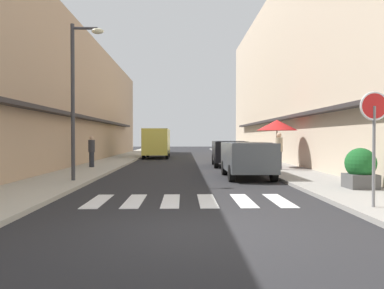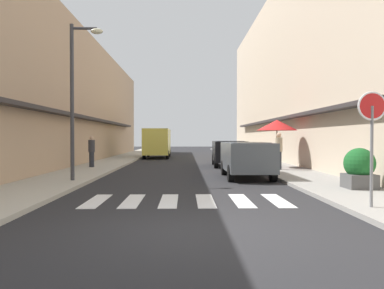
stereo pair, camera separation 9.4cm
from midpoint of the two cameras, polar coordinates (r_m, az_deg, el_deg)
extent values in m
plane|color=#232326|center=(23.75, -1.05, -2.96)|extent=(93.11, 93.11, 0.00)
cube|color=#ADA899|center=(24.20, -12.44, -2.77)|extent=(2.53, 59.25, 0.12)
cube|color=gray|center=(24.24, 10.32, -2.76)|extent=(2.53, 59.25, 0.12)
cube|color=tan|center=(26.31, -20.12, 6.32)|extent=(5.00, 40.09, 8.21)
cube|color=#332D2D|center=(25.47, -14.22, 3.58)|extent=(0.50, 28.06, 0.16)
cube|color=#C6B299|center=(26.61, 17.96, 10.26)|extent=(5.00, 40.09, 11.89)
cube|color=#332D2D|center=(25.52, 12.07, 3.58)|extent=(0.50, 28.06, 0.16)
cube|color=silver|center=(10.37, -14.08, -8.17)|extent=(0.45, 2.20, 0.01)
cube|color=silver|center=(10.21, -8.82, -8.30)|extent=(0.45, 2.20, 0.01)
cube|color=silver|center=(10.13, -3.43, -8.36)|extent=(0.45, 2.20, 0.01)
cube|color=silver|center=(10.14, 2.00, -8.35)|extent=(0.45, 2.20, 0.01)
cube|color=silver|center=(10.24, 7.37, -8.27)|extent=(0.45, 2.20, 0.01)
cube|color=silver|center=(10.42, 12.60, -8.12)|extent=(0.45, 2.20, 0.01)
cube|color=#4C5156|center=(15.80, 8.04, -1.78)|extent=(1.77, 3.98, 1.13)
cube|color=black|center=(15.59, 8.16, -0.70)|extent=(1.48, 2.23, 0.56)
cylinder|color=black|center=(17.03, 4.69, -3.47)|extent=(0.22, 0.64, 0.64)
cylinder|color=black|center=(17.27, 9.95, -3.43)|extent=(0.22, 0.64, 0.64)
cylinder|color=black|center=(14.44, 5.73, -4.29)|extent=(0.22, 0.64, 0.64)
cylinder|color=black|center=(14.71, 11.91, -4.21)|extent=(0.22, 0.64, 0.64)
cube|color=black|center=(22.09, 5.36, -0.97)|extent=(1.88, 4.13, 1.13)
cube|color=black|center=(21.88, 5.42, -0.19)|extent=(1.54, 2.33, 0.56)
cylinder|color=black|center=(23.41, 3.14, -2.24)|extent=(0.24, 0.65, 0.64)
cylinder|color=black|center=(23.53, 7.01, -2.23)|extent=(0.24, 0.65, 0.64)
cylinder|color=black|center=(20.73, 3.48, -2.67)|extent=(0.24, 0.65, 0.64)
cylinder|color=black|center=(20.87, 7.85, -2.65)|extent=(0.24, 0.65, 0.64)
cube|color=#D8CC4C|center=(31.32, -5.34, 0.45)|extent=(1.97, 5.41, 2.03)
cube|color=black|center=(31.05, -5.38, 1.84)|extent=(1.65, 3.03, 0.56)
cylinder|color=black|center=(33.19, -6.68, -1.27)|extent=(0.22, 0.64, 0.64)
cylinder|color=black|center=(33.08, -3.59, -1.28)|extent=(0.22, 0.64, 0.64)
cylinder|color=black|center=(29.64, -7.29, -1.55)|extent=(0.22, 0.64, 0.64)
cylinder|color=black|center=(29.52, -3.83, -1.56)|extent=(0.22, 0.64, 0.64)
cylinder|color=slate|center=(9.37, 25.19, -1.64)|extent=(0.07, 0.07, 2.24)
cylinder|color=red|center=(9.38, 25.24, 5.20)|extent=(0.64, 0.03, 0.64)
torus|color=white|center=(9.38, 25.24, 5.20)|extent=(0.65, 0.05, 0.65)
cylinder|color=#38383D|center=(14.51, -17.50, 6.00)|extent=(0.14, 0.14, 5.62)
cylinder|color=#38383D|center=(14.86, -15.82, 16.31)|extent=(0.90, 0.10, 0.10)
ellipsoid|color=beige|center=(14.74, -14.06, 16.06)|extent=(0.44, 0.28, 0.20)
cylinder|color=#262626|center=(20.38, 12.38, -3.23)|extent=(0.48, 0.48, 0.06)
cylinder|color=#4C3823|center=(20.33, 12.40, -0.24)|extent=(0.06, 0.06, 2.19)
cone|color=red|center=(20.34, 12.41, 2.84)|extent=(2.10, 2.10, 0.55)
cube|color=#4C4C4C|center=(12.73, 23.59, -5.01)|extent=(0.85, 0.85, 0.43)
sphere|color=#195623|center=(12.69, 23.61, -2.57)|extent=(0.93, 0.93, 0.93)
cylinder|color=#282B33|center=(20.66, -14.84, -2.17)|extent=(0.26, 0.26, 0.79)
cylinder|color=#333338|center=(20.63, -14.85, -0.21)|extent=(0.34, 0.34, 0.62)
sphere|color=tan|center=(20.63, -14.85, 0.95)|extent=(0.21, 0.21, 0.21)
cylinder|color=#282B33|center=(18.87, 12.68, -2.35)|extent=(0.26, 0.26, 0.86)
cylinder|color=tan|center=(18.84, 12.69, -0.02)|extent=(0.34, 0.34, 0.68)
sphere|color=tan|center=(18.84, 12.70, 1.37)|extent=(0.23, 0.23, 0.23)
camera|label=1|loc=(0.05, -90.13, 0.00)|focal=35.83mm
camera|label=2|loc=(0.05, 89.87, 0.00)|focal=35.83mm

